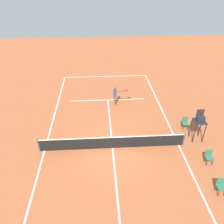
# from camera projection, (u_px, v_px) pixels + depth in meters

# --- Properties ---
(ground_plane) EXTENTS (60.00, 60.00, 0.00)m
(ground_plane) POSITION_uv_depth(u_px,v_px,m) (113.00, 148.00, 15.38)
(ground_plane) COLOR #AD5933
(court_lines) EXTENTS (9.36, 24.47, 0.01)m
(court_lines) POSITION_uv_depth(u_px,v_px,m) (113.00, 148.00, 15.38)
(court_lines) COLOR white
(court_lines) RESTS_ON ground
(tennis_net) EXTENTS (9.96, 0.10, 1.07)m
(tennis_net) POSITION_uv_depth(u_px,v_px,m) (113.00, 142.00, 15.11)
(tennis_net) COLOR #4C4C51
(tennis_net) RESTS_ON ground
(player_serving) EXTENTS (1.33, 0.46, 1.78)m
(player_serving) POSITION_uv_depth(u_px,v_px,m) (115.00, 94.00, 19.74)
(player_serving) COLOR brown
(player_serving) RESTS_ON ground
(tennis_ball) EXTENTS (0.07, 0.07, 0.07)m
(tennis_ball) POSITION_uv_depth(u_px,v_px,m) (98.00, 114.00, 18.88)
(tennis_ball) COLOR #CCE033
(tennis_ball) RESTS_ON ground
(umpire_chair) EXTENTS (0.80, 0.80, 2.41)m
(umpire_chair) POSITION_uv_depth(u_px,v_px,m) (200.00, 121.00, 15.32)
(umpire_chair) COLOR #232328
(umpire_chair) RESTS_ON ground
(courtside_chair_near) EXTENTS (0.44, 0.46, 0.95)m
(courtside_chair_near) POSITION_uv_depth(u_px,v_px,m) (209.00, 156.00, 13.94)
(courtside_chair_near) COLOR #262626
(courtside_chair_near) RESTS_ON ground
(courtside_chair_mid) EXTENTS (0.44, 0.46, 0.95)m
(courtside_chair_mid) POSITION_uv_depth(u_px,v_px,m) (185.00, 122.00, 17.03)
(courtside_chair_mid) COLOR #262626
(courtside_chair_mid) RESTS_ON ground
(courtside_chair_far) EXTENTS (0.44, 0.46, 0.95)m
(courtside_chair_far) POSITION_uv_depth(u_px,v_px,m) (221.00, 186.00, 12.05)
(courtside_chair_far) COLOR #262626
(courtside_chair_far) RESTS_ON ground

